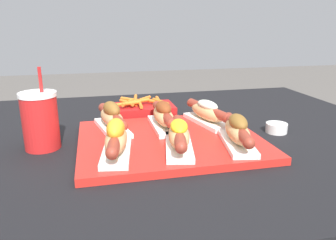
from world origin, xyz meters
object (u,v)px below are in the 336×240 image
Objects in this scene: serving_tray at (170,140)px; drink_cup at (40,121)px; hot_dog_0 at (116,139)px; fries_basket at (143,109)px; hot_dog_3 at (112,118)px; sauce_bowl at (277,127)px; hot_dog_1 at (179,135)px; hot_dog_4 at (163,116)px; hot_dog_2 at (237,131)px; hot_dog_5 at (208,113)px.

drink_cup is at bearing 172.53° from serving_tray.
hot_dog_0 reaches higher than fries_basket.
hot_dog_3 is 3.59× the size of sauce_bowl.
drink_cup is at bearing 158.72° from hot_dog_1.
hot_dog_4 is 3.67× the size of sauce_bowl.
hot_dog_1 reaches higher than fries_basket.
hot_dog_3 is 0.18m from drink_cup.
drink_cup is at bearing 164.10° from hot_dog_2.
serving_tray is at bearing -7.47° from drink_cup.
hot_dog_5 is (0.13, 0.09, 0.04)m from serving_tray.
drink_cup is at bearing -140.57° from fries_basket.
hot_dog_1 is 1.00× the size of hot_dog_5.
drink_cup is (-0.63, 0.02, 0.06)m from sauce_bowl.
hot_dog_2 is at bearing -49.41° from hot_dog_4.
hot_dog_5 reaches higher than sauce_bowl.
drink_cup reaches higher than hot_dog_1.
hot_dog_4 is 0.32m from sauce_bowl.
serving_tray is at bearing -84.75° from fries_basket.
hot_dog_4 is at bearing 89.67° from serving_tray.
hot_dog_3 is at bearing 148.24° from hot_dog_2.
fries_basket is at bearing 129.50° from hot_dog_5.
sauce_bowl is at bearing -1.97° from drink_cup.
hot_dog_0 is 1.08× the size of drink_cup.
serving_tray is at bearing -146.91° from hot_dog_5.
hot_dog_0 is at bearing -131.74° from hot_dog_4.
drink_cup reaches higher than hot_dog_2.
fries_basket reaches higher than serving_tray.
hot_dog_1 is at bearing -85.56° from fries_basket.
hot_dog_0 is 0.21m from hot_dog_4.
hot_dog_5 is (0.27, 0.00, -0.00)m from hot_dog_3.
sauce_bowl is at bearing 3.53° from serving_tray.
hot_dog_2 is 0.21m from sauce_bowl.
hot_dog_3 is at bearing 14.50° from drink_cup.
drink_cup is at bearing -165.50° from hot_dog_3.
drink_cup is (-0.31, 0.04, 0.06)m from serving_tray.
sauce_bowl is at bearing 17.96° from hot_dog_1.
hot_dog_5 is at bearing 52.30° from hot_dog_1.
drink_cup is (-0.31, -0.04, 0.02)m from hot_dog_4.
serving_tray is 0.32m from drink_cup.
drink_cup reaches higher than sauce_bowl.
serving_tray is 0.18m from hot_dog_2.
hot_dog_2 is (0.29, -0.01, -0.00)m from hot_dog_0.
fries_basket is (-0.34, 0.26, 0.01)m from sauce_bowl.
hot_dog_4 is at bearing -176.59° from hot_dog_5.
serving_tray is 2.09× the size of hot_dog_4.
drink_cup is (-0.17, 0.12, 0.02)m from hot_dog_0.
fries_basket is at bearing 142.82° from sauce_bowl.
hot_dog_4 is (0.14, -0.01, -0.00)m from hot_dog_3.
fries_basket is (-0.16, 0.19, -0.03)m from hot_dog_5.
serving_tray is 2.11× the size of hot_dog_0.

